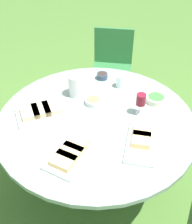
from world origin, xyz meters
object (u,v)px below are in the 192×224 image
object	(u,v)px
chair_far_back	(112,63)
water_pitcher	(76,85)
wine_glass	(141,100)
dining_table	(96,128)

from	to	relation	value
chair_far_back	water_pitcher	xyz separation A→B (m)	(-0.93, 0.36, 0.32)
chair_far_back	water_pitcher	bearing A→B (deg)	158.93
wine_glass	dining_table	bearing A→B (deg)	99.72
chair_far_back	water_pitcher	size ratio (longest dim) A/B	4.91
water_pitcher	wine_glass	size ratio (longest dim) A/B	1.04
dining_table	wine_glass	distance (m)	0.40
wine_glass	water_pitcher	bearing A→B (deg)	63.29
dining_table	chair_far_back	distance (m)	1.26
chair_far_back	water_pitcher	distance (m)	1.05
dining_table	wine_glass	size ratio (longest dim) A/B	8.55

